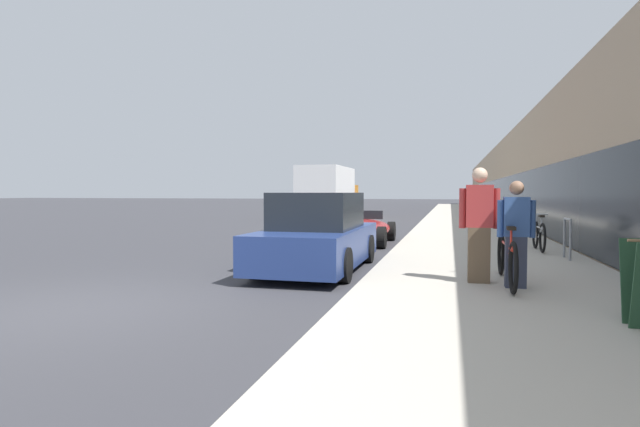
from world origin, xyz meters
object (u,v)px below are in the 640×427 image
Objects in this scene: person_rider at (516,234)px; bike_rack_hoop at (567,234)px; person_bystander at (479,225)px; vintage_roadster_curbside at (362,230)px; parked_sedan_curbside at (318,235)px; moving_truck at (329,193)px; tandem_bicycle at (507,258)px; cruiser_bike_nearest at (539,235)px.

bike_rack_hoop is at bearing 68.18° from person_rider.
vintage_roadster_curbside is (-2.95, 6.59, -0.60)m from person_bystander.
parked_sedan_curbside is at bearing 153.87° from person_bystander.
person_bystander is 0.44× the size of vintage_roadster_curbside.
person_rider is at bearing -69.02° from moving_truck.
bike_rack_hoop is at bearing -34.30° from vintage_roadster_curbside.
bike_rack_hoop is 0.20× the size of parked_sedan_curbside.
person_rider is 7.71m from vintage_roadster_curbside.
tandem_bicycle is 20.70m from moving_truck.
cruiser_bike_nearest is (1.21, 4.72, -0.02)m from tandem_bicycle.
cruiser_bike_nearest reaches higher than bike_rack_hoop.
bike_rack_hoop is at bearing 65.11° from tandem_bicycle.
tandem_bicycle is 3.61m from bike_rack_hoop.
moving_truck reaches higher than person_rider.
person_bystander is 5.01m from cruiser_bike_nearest.
moving_truck is (-7.02, 19.29, 0.45)m from person_bystander.
parked_sedan_curbside is (-3.41, 1.73, -0.24)m from person_rider.
cruiser_bike_nearest is 5.59m from parked_sedan_curbside.
cruiser_bike_nearest is (1.11, 5.01, -0.41)m from person_rider.
moving_truck is at bearing 102.94° from parked_sedan_curbside.
person_bystander is at bearing -120.41° from bike_rack_hoop.
moving_truck reaches higher than parked_sedan_curbside.
moving_truck reaches higher than vintage_roadster_curbside.
person_bystander is 1.06× the size of cruiser_bike_nearest.
moving_truck reaches higher than cruiser_bike_nearest.
person_rider is at bearing -102.54° from cruiser_bike_nearest.
cruiser_bike_nearest reaches higher than vintage_roadster_curbside.
parked_sedan_curbside is 0.62× the size of moving_truck.
parked_sedan_curbside is (-3.32, 1.44, 0.15)m from tandem_bicycle.
person_bystander reaches higher than vintage_roadster_curbside.
parked_sedan_curbside is at bearing -89.62° from vintage_roadster_curbside.
person_rider is 20.99m from moving_truck.
cruiser_bike_nearest is 0.41× the size of vintage_roadster_curbside.
person_bystander reaches higher than cruiser_bike_nearest.
person_bystander reaches higher than tandem_bicycle.
tandem_bicycle is at bearing -68.97° from moving_truck.
tandem_bicycle is at bearing 107.50° from person_rider.
vintage_roadster_curbside is (-4.56, 1.87, -0.09)m from cruiser_bike_nearest.
parked_sedan_curbside is 5.16m from vintage_roadster_curbside.
person_rider reaches higher than cruiser_bike_nearest.
moving_truck is at bearing 119.15° from bike_rack_hoop.
parked_sedan_curbside is at bearing 153.12° from person_rider.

